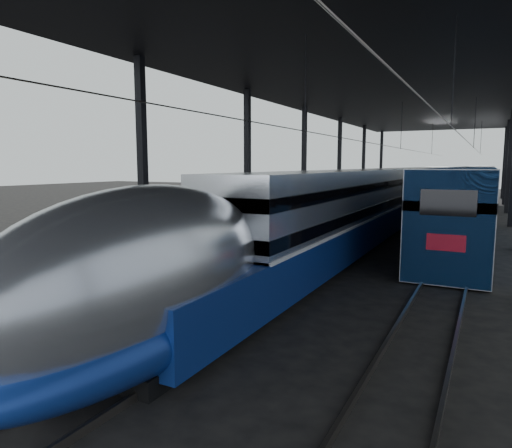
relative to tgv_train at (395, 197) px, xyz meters
The scene contains 7 objects.
ground 23.79m from the tgv_train, 94.84° to the right, with size 160.00×160.00×0.00m, color black.
platform 6.73m from the tgv_train, 146.60° to the right, with size 6.00×80.00×1.00m, color #4C4C4F.
yellow_strip 4.60m from the tgv_train, 126.66° to the right, with size 0.30×80.00×0.01m, color gold.
rails 4.76m from the tgv_train, 55.42° to the right, with size 6.52×80.00×0.16m.
canopy 8.10m from the tgv_train, 91.57° to the right, with size 18.00×75.00×9.47m.
tgv_train is the anchor object (origin of this frame).
second_train 10.47m from the tgv_train, 61.46° to the left, with size 2.99×56.05×4.12m.
Camera 1 is at (8.25, -11.10, 4.26)m, focal length 32.00 mm.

